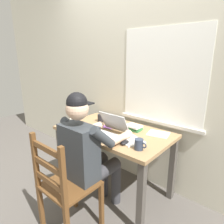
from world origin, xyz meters
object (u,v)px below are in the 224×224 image
Objects in this scene: computer_mouse at (125,143)px; coffee_mug_dark at (101,118)px; seated_person at (88,151)px; book_stack_main at (134,127)px; wooden_chair at (65,187)px; laptop at (108,131)px; landscape_photo_print at (108,127)px; desk at (114,140)px; coffee_mug_white at (73,122)px; coffee_mug_spare at (139,144)px.

coffee_mug_dark reaches higher than computer_mouse.
book_stack_main is (0.10, 0.58, 0.09)m from seated_person.
coffee_mug_dark is (-0.37, 0.83, 0.33)m from wooden_chair.
laptop is 0.32m from book_stack_main.
book_stack_main is (0.10, 0.86, 0.31)m from wooden_chair.
wooden_chair is 0.97m from coffee_mug_dark.
computer_mouse is 0.38m from book_stack_main.
landscape_photo_print is at bearing 132.27° from laptop.
laptop is 2.93× the size of coffee_mug_dark.
wooden_chair is (0.06, -0.71, -0.17)m from desk.
seated_person is 11.00× the size of coffee_mug_white.
wooden_chair is 0.78m from coffee_mug_white.
laptop is 0.24m from landscape_photo_print.
book_stack_main is at bearing 30.44° from coffee_mug_white.
coffee_mug_dark is 0.88× the size of landscape_photo_print.
landscape_photo_print is (0.32, 0.23, -0.05)m from coffee_mug_white.
coffee_mug_spare is 0.65× the size of book_stack_main.
laptop is (-0.01, 0.28, 0.11)m from seated_person.
wooden_chair is (0.00, -0.28, -0.23)m from seated_person.
desk is 0.26m from book_stack_main.
seated_person is at bearing -56.40° from coffee_mug_dark.
seated_person reaches higher than coffee_mug_dark.
wooden_chair is at bearing -85.09° from desk.
wooden_chair is 5.33× the size of book_stack_main.
laptop is 2.93× the size of coffee_mug_white.
seated_person is 0.67m from coffee_mug_dark.
wooden_chair is 0.81m from landscape_photo_print.
desk is 10.82× the size of coffee_mug_white.
book_stack_main is (0.60, 0.35, -0.02)m from coffee_mug_white.
coffee_mug_spare is at bearing -23.14° from coffee_mug_dark.
coffee_mug_spare is (0.77, -0.33, 0.00)m from coffee_mug_dark.
desk is 0.39m from computer_mouse.
wooden_chair is at bearing -88.62° from laptop.
desk is at bearing -22.45° from landscape_photo_print.
coffee_mug_dark reaches higher than landscape_photo_print.
wooden_chair reaches higher than coffee_mug_dark.
computer_mouse reaches higher than desk.
wooden_chair reaches higher than landscape_photo_print.
computer_mouse is 0.88× the size of coffee_mug_white.
landscape_photo_print is at bearing 110.60° from seated_person.
seated_person is 10.86× the size of coffee_mug_spare.
coffee_mug_white is at bearing -111.50° from coffee_mug_dark.
book_stack_main reaches higher than desk.
laptop reaches higher than wooden_chair.
seated_person is 0.60m from book_stack_main.
book_stack_main is (-0.14, 0.35, 0.01)m from computer_mouse.
laptop is 0.27m from computer_mouse.
coffee_mug_spare is (0.40, 0.22, 0.11)m from seated_person.
book_stack_main is (-0.30, 0.36, -0.02)m from coffee_mug_spare.
landscape_photo_print is (0.19, -0.09, -0.04)m from coffee_mug_dark.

